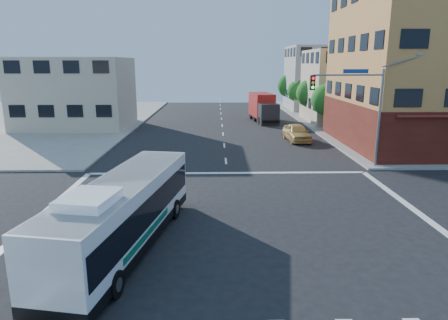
{
  "coord_description": "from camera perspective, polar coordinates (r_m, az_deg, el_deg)",
  "views": [
    {
      "loc": [
        -0.75,
        -17.04,
        7.4
      ],
      "look_at": [
        -0.31,
        4.76,
        2.08
      ],
      "focal_mm": 32.0,
      "sensor_mm": 36.0,
      "label": 1
    }
  ],
  "objects": [
    {
      "name": "transit_bus",
      "position": [
        16.66,
        -14.08,
        -7.24
      ],
      "size": [
        4.2,
        11.04,
        3.2
      ],
      "rotation": [
        0.0,
        0.0,
        -0.18
      ],
      "color": "black",
      "rests_on": "ground"
    },
    {
      "name": "street_tree_a",
      "position": [
        46.87,
        14.68,
        8.6
      ],
      "size": [
        3.6,
        3.6,
        5.53
      ],
      "color": "#3C2716",
      "rests_on": "ground"
    },
    {
      "name": "street_tree_b",
      "position": [
        54.58,
        12.42,
        9.55
      ],
      "size": [
        3.8,
        3.8,
        5.79
      ],
      "color": "#3C2716",
      "rests_on": "ground"
    },
    {
      "name": "parked_car",
      "position": [
        39.43,
        10.37,
        3.89
      ],
      "size": [
        2.33,
        5.03,
        1.67
      ],
      "primitive_type": "imported",
      "rotation": [
        0.0,
        0.0,
        0.08
      ],
      "color": "tan",
      "rests_on": "ground"
    },
    {
      "name": "ground",
      "position": [
        18.6,
        1.28,
        -9.75
      ],
      "size": [
        120.0,
        120.0,
        0.0
      ],
      "primitive_type": "plane",
      "color": "black",
      "rests_on": "ground"
    },
    {
      "name": "box_truck",
      "position": [
        52.14,
        5.62,
        7.39
      ],
      "size": [
        3.2,
        8.11,
        3.55
      ],
      "rotation": [
        0.0,
        0.0,
        0.12
      ],
      "color": "#242429",
      "rests_on": "ground"
    },
    {
      "name": "signal_mast_ne",
      "position": [
        29.46,
        18.54,
        8.29
      ],
      "size": [
        7.91,
        1.13,
        8.07
      ],
      "color": "slate",
      "rests_on": "ground"
    },
    {
      "name": "building_west",
      "position": [
        49.87,
        -20.45,
        8.95
      ],
      "size": [
        12.06,
        10.06,
        8.0
      ],
      "color": "#BEB49D",
      "rests_on": "ground"
    },
    {
      "name": "street_tree_c",
      "position": [
        62.39,
        10.7,
        9.85
      ],
      "size": [
        3.4,
        3.4,
        5.29
      ],
      "color": "#3C2716",
      "rests_on": "ground"
    },
    {
      "name": "building_east_near",
      "position": [
        54.1,
        18.26,
        9.96
      ],
      "size": [
        12.06,
        10.06,
        9.0
      ],
      "color": "#BDA890",
      "rests_on": "ground"
    },
    {
      "name": "street_tree_d",
      "position": [
        70.21,
        9.39,
        10.65
      ],
      "size": [
        4.0,
        4.0,
        6.03
      ],
      "color": "#3C2716",
      "rests_on": "ground"
    },
    {
      "name": "building_east_far",
      "position": [
        67.44,
        14.37,
        11.25
      ],
      "size": [
        12.06,
        10.06,
        10.0
      ],
      "color": "#969691",
      "rests_on": "ground"
    }
  ]
}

